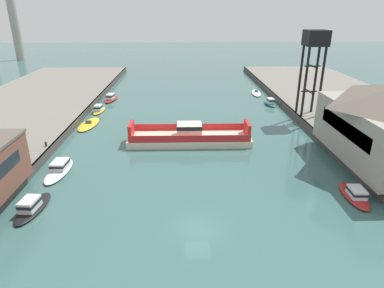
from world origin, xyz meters
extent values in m
plane|color=#3D6660|center=(0.00, 0.00, 0.00)|extent=(400.00, 400.00, 0.00)
cube|color=#4C4742|center=(-20.49, 20.00, 0.67)|extent=(0.30, 140.00, 1.34)
cube|color=#4C4742|center=(20.49, 20.00, 0.67)|extent=(0.30, 140.00, 1.34)
cube|color=beige|center=(-0.22, 22.65, 0.55)|extent=(19.27, 5.76, 1.10)
cube|color=red|center=(-0.20, 25.40, 1.65)|extent=(18.46, 0.26, 1.10)
cube|color=red|center=(-0.24, 19.90, 1.65)|extent=(18.46, 0.26, 1.10)
cube|color=beige|center=(-0.22, 22.65, 2.12)|extent=(3.87, 3.12, 2.04)
cube|color=black|center=(-0.22, 22.65, 2.79)|extent=(3.91, 3.16, 0.60)
cube|color=red|center=(8.89, 22.58, 2.20)|extent=(0.53, 3.94, 2.20)
cube|color=red|center=(-9.34, 22.72, 2.20)|extent=(0.53, 3.94, 2.20)
ellipsoid|color=#237075|center=(18.20, 44.91, 0.21)|extent=(2.42, 5.48, 0.43)
cube|color=silver|center=(18.25, 44.51, 0.99)|extent=(1.47, 1.99, 1.12)
cube|color=black|center=(18.25, 44.51, 1.13)|extent=(1.51, 2.05, 0.34)
ellipsoid|color=red|center=(17.87, 5.28, 0.23)|extent=(2.51, 6.42, 0.45)
cube|color=silver|center=(17.85, 4.81, 0.93)|extent=(1.64, 2.29, 0.95)
cube|color=black|center=(17.85, 4.81, 1.05)|extent=(1.69, 2.35, 0.29)
ellipsoid|color=white|center=(17.38, 55.26, 0.23)|extent=(3.05, 7.78, 0.46)
cube|color=#4C4C51|center=(17.38, 55.26, 0.71)|extent=(0.81, 0.48, 0.50)
ellipsoid|color=white|center=(-17.42, 12.55, 0.22)|extent=(2.80, 7.62, 0.44)
cube|color=silver|center=(-17.40, 13.12, 0.91)|extent=(1.86, 2.70, 0.95)
cube|color=black|center=(-17.40, 13.12, 1.03)|extent=(1.91, 2.78, 0.28)
ellipsoid|color=yellow|center=(-18.46, 31.82, 0.19)|extent=(3.62, 8.53, 0.37)
cube|color=#4C4C51|center=(-18.46, 31.82, 0.62)|extent=(1.06, 0.49, 0.50)
ellipsoid|color=yellow|center=(-18.51, 40.49, 0.21)|extent=(2.26, 5.94, 0.42)
cube|color=silver|center=(-18.54, 40.05, 0.99)|extent=(1.44, 2.13, 1.14)
cube|color=black|center=(-18.54, 40.05, 1.14)|extent=(1.48, 2.19, 0.34)
ellipsoid|color=black|center=(-17.19, 3.85, 0.22)|extent=(2.83, 6.61, 0.43)
cube|color=silver|center=(-17.24, 3.37, 1.00)|extent=(1.75, 2.39, 1.14)
cube|color=black|center=(-17.24, 3.37, 1.14)|extent=(1.81, 2.46, 0.34)
ellipsoid|color=red|center=(-17.80, 49.89, 0.27)|extent=(2.89, 6.91, 0.54)
cube|color=silver|center=(-17.87, 49.39, 1.08)|extent=(1.71, 2.51, 1.09)
cube|color=black|center=(-17.87, 49.39, 1.22)|extent=(1.76, 2.59, 0.33)
cube|color=black|center=(19.43, 13.02, 5.58)|extent=(0.08, 13.29, 1.92)
cylinder|color=black|center=(20.68, 34.62, 7.54)|extent=(0.44, 0.44, 12.42)
cylinder|color=black|center=(23.58, 34.62, 7.54)|extent=(0.44, 0.44, 12.42)
cylinder|color=black|center=(20.68, 31.72, 7.54)|extent=(0.44, 0.44, 12.42)
cylinder|color=black|center=(23.58, 31.72, 7.54)|extent=(0.44, 0.44, 12.42)
cube|color=black|center=(22.13, 33.17, 5.68)|extent=(2.90, 0.20, 0.20)
cube|color=black|center=(22.13, 33.17, 5.68)|extent=(0.20, 2.90, 0.20)
cube|color=black|center=(22.13, 33.17, 10.27)|extent=(2.90, 0.20, 0.20)
cube|color=black|center=(22.13, 33.17, 10.27)|extent=(0.20, 2.90, 0.20)
cube|color=black|center=(22.13, 33.17, 15.10)|extent=(3.77, 3.77, 2.69)
cylinder|color=black|center=(-21.04, 7.20, 1.61)|extent=(0.28, 0.28, 0.55)
sphere|color=black|center=(-21.04, 7.20, 1.89)|extent=(0.32, 0.32, 0.32)
cylinder|color=black|center=(21.04, 6.93, 1.61)|extent=(0.28, 0.28, 0.55)
sphere|color=black|center=(21.04, 6.93, 1.89)|extent=(0.32, 0.32, 0.32)
cylinder|color=black|center=(-21.04, 18.43, 1.61)|extent=(0.28, 0.28, 0.55)
sphere|color=black|center=(-21.04, 18.43, 1.89)|extent=(0.32, 0.32, 0.32)
cylinder|color=black|center=(21.04, 18.36, 1.61)|extent=(0.28, 0.28, 0.55)
sphere|color=black|center=(21.04, 18.36, 1.89)|extent=(0.32, 0.32, 0.32)
cylinder|color=#9E998E|center=(-68.81, 119.27, 19.33)|extent=(3.48, 3.48, 38.66)
camera|label=1|loc=(-1.39, -26.79, 19.64)|focal=31.24mm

